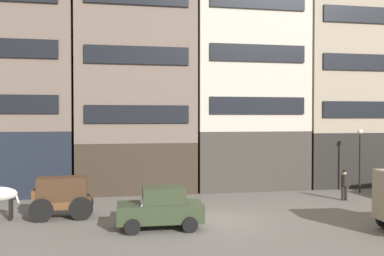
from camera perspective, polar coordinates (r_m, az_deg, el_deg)
ground_plane at (r=19.88m, az=3.28°, el=-12.67°), size 120.00×120.00×0.00m
building_far_left at (r=29.61m, az=-24.16°, el=5.82°), size 9.21×6.49×14.29m
building_center_left at (r=28.79m, az=-7.82°, el=6.39°), size 8.09×6.49×14.62m
building_center_right at (r=30.31m, az=7.16°, el=9.35°), size 8.08×6.49×18.00m
building_far_right at (r=33.21m, az=20.03°, el=5.04°), size 8.08×6.49×13.92m
cargo_wagon at (r=21.13m, az=-17.56°, el=-8.71°), size 2.96×1.63×1.98m
sedan_dark at (r=18.39m, az=-4.32°, el=-10.90°), size 3.73×1.92×1.83m
pedestrian_officer at (r=26.02m, az=20.26°, el=-7.21°), size 0.45×0.45×1.79m
streetlamp_curbside at (r=28.80m, az=22.14°, el=-3.02°), size 0.32×0.32×4.12m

